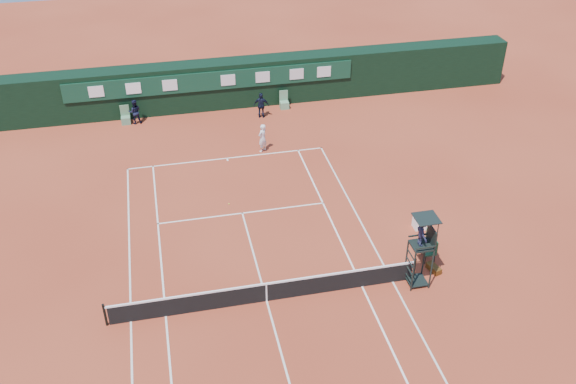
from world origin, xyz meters
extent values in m
plane|color=#A94128|center=(0.00, 0.00, 0.00)|extent=(90.00, 90.00, 0.00)
cube|color=white|center=(0.00, 11.88, 0.01)|extent=(11.05, 0.08, 0.01)
cube|color=silver|center=(5.49, 0.00, 0.01)|extent=(0.08, 23.85, 0.01)
cube|color=silver|center=(-5.49, 0.00, 0.01)|extent=(0.08, 23.85, 0.01)
cube|color=white|center=(4.12, 0.00, 0.01)|extent=(0.08, 23.85, 0.01)
cube|color=silver|center=(-4.12, 0.00, 0.01)|extent=(0.08, 23.85, 0.01)
cube|color=white|center=(0.00, 6.40, 0.01)|extent=(8.31, 0.08, 0.01)
cube|color=silver|center=(0.00, 0.00, 0.01)|extent=(0.08, 12.88, 0.01)
cube|color=white|center=(0.00, 11.73, 0.01)|extent=(0.08, 0.30, 0.01)
cube|color=black|center=(0.00, 0.00, 0.45)|extent=(12.60, 0.04, 0.90)
cube|color=white|center=(0.00, 0.00, 0.93)|extent=(12.80, 0.06, 0.08)
cube|color=white|center=(0.00, 0.00, 0.46)|extent=(0.06, 0.05, 0.92)
cylinder|color=black|center=(6.40, 0.00, 0.55)|extent=(0.10, 0.10, 1.10)
cylinder|color=black|center=(-6.40, 0.00, 0.55)|extent=(0.10, 0.10, 1.10)
cube|color=black|center=(0.00, 18.75, 1.50)|extent=(40.00, 1.50, 3.00)
cube|color=#0F3825|center=(0.00, 17.94, 2.10)|extent=(18.00, 0.10, 1.20)
cube|color=white|center=(-7.00, 17.87, 2.10)|extent=(0.90, 0.04, 0.70)
cube|color=white|center=(-4.80, 17.87, 2.10)|extent=(0.90, 0.04, 0.70)
cube|color=silver|center=(-2.60, 17.87, 2.10)|extent=(0.90, 0.04, 0.70)
cube|color=silver|center=(1.00, 17.87, 2.10)|extent=(0.90, 0.04, 0.70)
cube|color=silver|center=(3.20, 17.87, 2.10)|extent=(0.90, 0.04, 0.70)
cube|color=silver|center=(5.40, 17.87, 2.10)|extent=(0.90, 0.04, 0.70)
cube|color=silver|center=(7.20, 17.87, 2.10)|extent=(0.90, 0.04, 0.70)
cube|color=#588664|center=(-5.50, 17.45, 0.23)|extent=(0.55, 0.50, 0.46)
cube|color=#548159|center=(-5.50, 17.67, 0.80)|extent=(0.55, 0.06, 0.70)
cube|color=#62976E|center=(4.50, 17.45, 0.23)|extent=(0.55, 0.50, 0.46)
cube|color=#5B8B64|center=(4.50, 17.67, 0.80)|extent=(0.55, 0.06, 0.70)
cylinder|color=black|center=(6.03, -0.69, 1.00)|extent=(0.07, 0.07, 2.00)
cylinder|color=black|center=(6.03, 0.11, 1.00)|extent=(0.07, 0.07, 2.00)
cylinder|color=black|center=(6.83, -0.69, 1.00)|extent=(0.07, 0.07, 2.00)
cylinder|color=black|center=(6.83, 0.11, 1.00)|extent=(0.07, 0.07, 2.00)
cube|color=black|center=(6.43, -0.29, 2.04)|extent=(0.85, 0.85, 0.08)
cube|color=black|center=(6.83, -0.29, 2.45)|extent=(0.06, 0.85, 0.80)
cube|color=black|center=(6.43, -0.71, 2.25)|extent=(0.85, 0.05, 0.06)
cube|color=black|center=(6.43, 0.13, 2.25)|extent=(0.85, 0.05, 0.06)
cylinder|color=black|center=(6.83, -0.69, 2.90)|extent=(0.04, 0.04, 1.00)
cylinder|color=black|center=(6.83, 0.11, 2.90)|extent=(0.04, 0.04, 1.00)
cube|color=black|center=(6.48, -0.29, 3.40)|extent=(0.95, 0.95, 0.04)
cube|color=black|center=(6.43, -0.29, 0.15)|extent=(0.80, 0.80, 0.05)
cube|color=black|center=(6.03, -0.29, 0.40)|extent=(0.04, 0.80, 0.04)
cube|color=black|center=(6.03, -0.29, 0.80)|extent=(0.04, 0.80, 0.04)
cube|color=black|center=(6.03, -0.29, 1.20)|extent=(0.04, 0.80, 0.04)
cube|color=black|center=(6.03, -0.29, 1.60)|extent=(0.04, 0.80, 0.04)
imported|color=black|center=(6.38, -0.29, 2.72)|extent=(0.47, 0.82, 1.28)
cube|color=#183C24|center=(7.52, 1.40, 0.45)|extent=(0.55, 1.20, 0.08)
cube|color=#1B4326|center=(7.77, 1.40, 0.80)|extent=(0.06, 1.20, 0.60)
cylinder|color=black|center=(7.30, 0.85, 0.20)|extent=(0.04, 0.04, 0.41)
cylinder|color=black|center=(7.74, 0.85, 0.20)|extent=(0.04, 0.04, 0.41)
cylinder|color=black|center=(7.30, 1.95, 0.20)|extent=(0.04, 0.04, 0.41)
cylinder|color=black|center=(7.74, 1.95, 0.20)|extent=(0.04, 0.04, 0.41)
cube|color=black|center=(7.48, 0.30, 0.14)|extent=(0.51, 0.78, 0.27)
cube|color=white|center=(8.07, 3.41, 0.30)|extent=(0.55, 0.55, 0.60)
cube|color=#5D8E64|center=(8.07, 3.41, 0.62)|extent=(0.57, 0.57, 0.05)
sphere|color=#D8E735|center=(-0.53, 7.30, 0.04)|extent=(0.07, 0.07, 0.07)
imported|color=white|center=(2.12, 12.27, 0.85)|extent=(0.74, 0.71, 1.70)
imported|color=black|center=(-4.90, 17.37, 0.78)|extent=(0.79, 0.63, 1.56)
imported|color=black|center=(2.83, 16.49, 0.82)|extent=(1.04, 0.64, 1.65)
camera|label=1|loc=(-3.34, -19.29, 18.29)|focal=40.00mm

